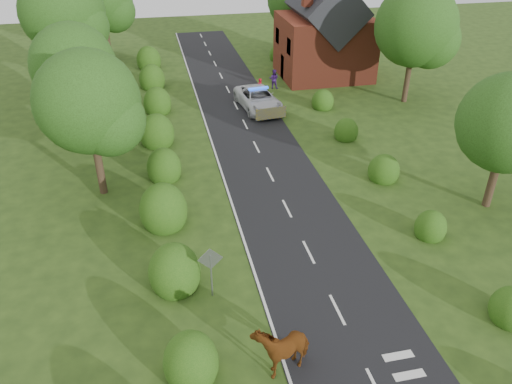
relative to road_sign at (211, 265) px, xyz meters
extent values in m
plane|color=#294116|center=(5.00, -2.00, -1.65)|extent=(120.00, 120.00, 0.00)
cube|color=black|center=(5.00, 13.00, -1.64)|extent=(6.00, 70.00, 0.02)
cube|color=white|center=(5.00, -2.00, -1.63)|extent=(0.12, 1.80, 0.01)
cube|color=white|center=(5.00, 2.00, -1.63)|extent=(0.12, 1.80, 0.01)
cube|color=white|center=(5.00, 6.00, -1.63)|extent=(0.12, 1.80, 0.01)
cube|color=white|center=(5.00, 10.00, -1.63)|extent=(0.12, 1.80, 0.01)
cube|color=white|center=(5.00, 14.00, -1.63)|extent=(0.12, 1.80, 0.01)
cube|color=white|center=(5.00, 18.00, -1.63)|extent=(0.12, 1.80, 0.01)
cube|color=white|center=(5.00, 22.00, -1.63)|extent=(0.12, 1.80, 0.01)
cube|color=white|center=(5.00, 26.00, -1.63)|extent=(0.12, 1.80, 0.01)
cube|color=white|center=(5.00, 30.00, -1.63)|extent=(0.12, 1.80, 0.01)
cube|color=white|center=(5.00, 34.00, -1.63)|extent=(0.12, 1.80, 0.01)
cube|color=white|center=(5.00, 38.00, -1.63)|extent=(0.12, 1.80, 0.01)
cube|color=white|center=(5.00, 42.00, -1.63)|extent=(0.12, 1.80, 0.01)
cube|color=white|center=(5.00, 46.00, -1.63)|extent=(0.12, 1.80, 0.01)
cube|color=white|center=(2.10, 13.00, -1.63)|extent=(0.12, 70.00, 0.01)
cube|color=white|center=(6.40, -5.70, -1.63)|extent=(1.20, 0.35, 0.01)
cube|color=white|center=(6.40, -4.80, -1.63)|extent=(1.20, 0.35, 0.01)
ellipsoid|color=#184810|center=(-1.30, -4.00, -0.99)|extent=(2.00, 2.10, 2.40)
ellipsoid|color=#184810|center=(-1.50, 1.00, -0.91)|extent=(2.30, 2.41, 2.70)
ellipsoid|color=#184810|center=(-1.70, 6.00, -0.83)|extent=(2.50, 2.62, 3.00)
ellipsoid|color=#184810|center=(-1.40, 11.00, -0.97)|extent=(2.10, 2.20, 2.50)
ellipsoid|color=#184810|center=(-1.60, 16.00, -0.88)|extent=(2.40, 2.52, 2.80)
ellipsoid|color=#184810|center=(-1.30, 22.00, -0.94)|extent=(2.20, 2.31, 2.60)
ellipsoid|color=#184810|center=(-1.50, 28.00, -0.91)|extent=(2.30, 2.41, 2.70)
ellipsoid|color=#184810|center=(-1.60, 34.00, -0.88)|extent=(2.40, 2.52, 2.80)
ellipsoid|color=#184810|center=(11.70, -4.00, -1.10)|extent=(1.80, 1.89, 2.00)
ellipsoid|color=#184810|center=(11.40, 2.00, -1.13)|extent=(1.60, 1.68, 1.90)
ellipsoid|color=#184810|center=(11.60, 8.00, -1.08)|extent=(1.90, 2.00, 2.10)
ellipsoid|color=#184810|center=(11.50, 14.00, -1.10)|extent=(1.70, 1.78, 2.00)
ellipsoid|color=#184810|center=(11.80, 20.00, -1.10)|extent=(1.80, 1.89, 2.00)
ellipsoid|color=#184810|center=(11.60, 34.00, -1.10)|extent=(1.70, 1.78, 2.00)
cylinder|color=#332316|center=(-5.00, 10.00, 0.33)|extent=(0.44, 0.44, 3.96)
sphere|color=#203E12|center=(-5.00, 10.00, 3.93)|extent=(5.60, 5.60, 5.60)
sphere|color=#387522|center=(-4.02, 9.44, 3.03)|extent=(3.92, 3.92, 3.92)
cylinder|color=#332316|center=(-6.50, 18.00, 0.22)|extent=(0.44, 0.44, 3.74)
sphere|color=#203E12|center=(-6.50, 18.00, 3.62)|extent=(5.60, 5.60, 5.60)
sphere|color=#387522|center=(-5.52, 17.44, 2.77)|extent=(3.92, 3.92, 3.92)
cylinder|color=#332316|center=(-8.00, 28.00, 0.77)|extent=(0.44, 0.44, 4.84)
sphere|color=#203E12|center=(-8.00, 28.00, 5.17)|extent=(6.80, 6.80, 6.80)
sphere|color=#387522|center=(-6.81, 27.32, 4.07)|extent=(4.76, 4.76, 4.76)
cylinder|color=#332316|center=(-5.50, 38.00, 0.44)|extent=(0.44, 0.44, 4.18)
sphere|color=#203E12|center=(-5.50, 38.00, 4.24)|extent=(6.00, 6.00, 6.00)
sphere|color=#387522|center=(-4.45, 37.40, 3.29)|extent=(4.20, 4.20, 4.20)
cylinder|color=#332316|center=(16.00, 4.00, 0.11)|extent=(0.44, 0.44, 3.52)
sphere|color=#203E12|center=(16.00, 4.00, 3.31)|extent=(5.20, 5.20, 5.20)
cylinder|color=#332316|center=(19.00, 20.00, 0.55)|extent=(0.44, 0.44, 4.40)
sphere|color=#203E12|center=(19.00, 20.00, 4.55)|extent=(6.40, 6.40, 6.40)
sphere|color=#387522|center=(20.12, 19.36, 3.55)|extent=(4.48, 4.48, 4.48)
cylinder|color=#332316|center=(14.00, 36.00, 0.33)|extent=(0.44, 0.44, 3.96)
sphere|color=#203E12|center=(14.00, 36.00, 3.93)|extent=(6.00, 6.00, 6.00)
sphere|color=#387522|center=(15.05, 35.40, 3.03)|extent=(4.20, 4.20, 4.20)
cylinder|color=gray|center=(0.00, 0.00, -0.55)|extent=(0.08, 0.08, 2.20)
cube|color=gray|center=(0.00, 0.00, 0.35)|extent=(1.06, 0.04, 1.06)
cube|color=maroon|center=(14.50, 28.00, 1.10)|extent=(8.00, 7.00, 5.50)
cube|color=black|center=(14.50, 28.00, 4.55)|extent=(5.94, 7.40, 5.94)
imported|color=#5D2E14|center=(1.99, -4.19, -0.80)|extent=(2.71, 2.09, 1.71)
imported|color=silver|center=(6.67, 20.95, -0.84)|extent=(3.35, 6.14, 1.63)
cube|color=yellow|center=(7.01, 18.00, -0.92)|extent=(2.43, 0.33, 0.90)
cube|color=blue|center=(6.67, 20.95, 0.06)|extent=(1.65, 0.46, 0.14)
imported|color=maroon|center=(7.39, 23.71, -0.86)|extent=(0.69, 0.64, 1.59)
imported|color=#34155A|center=(9.08, 25.51, -0.80)|extent=(1.02, 0.93, 1.71)
camera|label=1|loc=(-1.59, -16.32, 13.37)|focal=35.00mm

